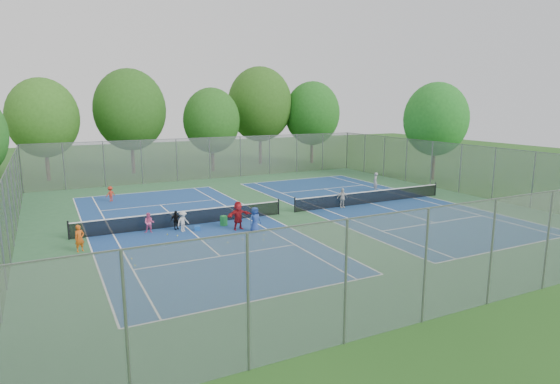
# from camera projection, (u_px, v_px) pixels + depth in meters

# --- Properties ---
(ground) EXTENTS (120.00, 120.00, 0.00)m
(ground) POSITION_uv_depth(u_px,v_px,m) (287.00, 214.00, 31.37)
(ground) COLOR #235219
(ground) RESTS_ON ground
(court_pad) EXTENTS (32.00, 32.00, 0.01)m
(court_pad) POSITION_uv_depth(u_px,v_px,m) (287.00, 213.00, 31.37)
(court_pad) COLOR #2E6238
(court_pad) RESTS_ON ground
(court_left) EXTENTS (10.97, 23.77, 0.01)m
(court_left) POSITION_uv_depth(u_px,v_px,m) (184.00, 226.00, 28.26)
(court_left) COLOR navy
(court_left) RESTS_ON court_pad
(court_right) EXTENTS (10.97, 23.77, 0.01)m
(court_right) POSITION_uv_depth(u_px,v_px,m) (371.00, 203.00, 34.48)
(court_right) COLOR navy
(court_right) RESTS_ON court_pad
(net_left) EXTENTS (12.87, 0.10, 0.91)m
(net_left) POSITION_uv_depth(u_px,v_px,m) (184.00, 219.00, 28.18)
(net_left) COLOR black
(net_left) RESTS_ON ground
(net_right) EXTENTS (12.87, 0.10, 0.91)m
(net_right) POSITION_uv_depth(u_px,v_px,m) (371.00, 197.00, 34.39)
(net_right) COLOR black
(net_right) RESTS_ON ground
(fence_north) EXTENTS (32.00, 0.10, 4.00)m
(fence_north) POSITION_uv_depth(u_px,v_px,m) (210.00, 158.00, 45.00)
(fence_north) COLOR gray
(fence_north) RESTS_ON ground
(fence_south) EXTENTS (32.00, 0.10, 4.00)m
(fence_south) POSITION_uv_depth(u_px,v_px,m) (491.00, 253.00, 16.98)
(fence_south) COLOR gray
(fence_south) RESTS_ON ground
(fence_west) EXTENTS (0.10, 32.00, 4.00)m
(fence_west) POSITION_uv_depth(u_px,v_px,m) (10.00, 209.00, 23.88)
(fence_west) COLOR gray
(fence_west) RESTS_ON ground
(fence_east) EXTENTS (0.10, 32.00, 4.00)m
(fence_east) POSITION_uv_depth(u_px,v_px,m) (460.00, 169.00, 38.10)
(fence_east) COLOR gray
(fence_east) RESTS_ON ground
(tree_nw) EXTENTS (6.40, 6.40, 9.58)m
(tree_nw) POSITION_uv_depth(u_px,v_px,m) (43.00, 118.00, 43.29)
(tree_nw) COLOR #443326
(tree_nw) RESTS_ON ground
(tree_nl) EXTENTS (7.20, 7.20, 10.69)m
(tree_nl) POSITION_uv_depth(u_px,v_px,m) (130.00, 110.00, 47.59)
(tree_nl) COLOR #443326
(tree_nl) RESTS_ON ground
(tree_nc) EXTENTS (6.00, 6.00, 8.85)m
(tree_nc) POSITION_uv_depth(u_px,v_px,m) (212.00, 121.00, 49.61)
(tree_nc) COLOR #443326
(tree_nc) RESTS_ON ground
(tree_nr) EXTENTS (7.60, 7.60, 11.42)m
(tree_nr) POSITION_uv_depth(u_px,v_px,m) (260.00, 104.00, 55.03)
(tree_nr) COLOR #443326
(tree_nr) RESTS_ON ground
(tree_ne) EXTENTS (6.60, 6.60, 9.77)m
(tree_ne) POSITION_uv_depth(u_px,v_px,m) (312.00, 113.00, 56.15)
(tree_ne) COLOR #443326
(tree_ne) RESTS_ON ground
(tree_side_e) EXTENTS (6.00, 6.00, 9.20)m
(tree_side_e) POSITION_uv_depth(u_px,v_px,m) (436.00, 119.00, 43.97)
(tree_side_e) COLOR #443326
(tree_side_e) RESTS_ON ground
(ball_crate) EXTENTS (0.39, 0.39, 0.27)m
(ball_crate) POSITION_uv_depth(u_px,v_px,m) (197.00, 228.00, 27.24)
(ball_crate) COLOR #1755B2
(ball_crate) RESTS_ON ground
(ball_hopper) EXTENTS (0.41, 0.41, 0.62)m
(ball_hopper) POSITION_uv_depth(u_px,v_px,m) (224.00, 221.00, 28.21)
(ball_hopper) COLOR green
(ball_hopper) RESTS_ON ground
(student_a) EXTENTS (0.59, 0.50, 1.38)m
(student_a) POSITION_uv_depth(u_px,v_px,m) (80.00, 238.00, 23.30)
(student_a) COLOR #D15513
(student_a) RESTS_ON ground
(student_b) EXTENTS (0.69, 0.62, 1.18)m
(student_b) POSITION_uv_depth(u_px,v_px,m) (149.00, 223.00, 26.65)
(student_b) COLOR #E35891
(student_b) RESTS_ON ground
(student_c) EXTENTS (0.90, 0.74, 1.22)m
(student_c) POSITION_uv_depth(u_px,v_px,m) (183.00, 221.00, 26.89)
(student_c) COLOR beige
(student_c) RESTS_ON ground
(student_d) EXTENTS (0.71, 0.42, 1.14)m
(student_d) POSITION_uv_depth(u_px,v_px,m) (176.00, 220.00, 27.34)
(student_d) COLOR black
(student_d) RESTS_ON ground
(student_e) EXTENTS (0.79, 0.58, 1.47)m
(student_e) POSITION_uv_depth(u_px,v_px,m) (255.00, 220.00, 26.79)
(student_e) COLOR navy
(student_e) RESTS_ON ground
(student_f) EXTENTS (1.62, 0.70, 1.69)m
(student_f) POSITION_uv_depth(u_px,v_px,m) (238.00, 216.00, 27.27)
(student_f) COLOR #AF191E
(student_f) RESTS_ON ground
(child_far_baseline) EXTENTS (0.86, 0.70, 1.16)m
(child_far_baseline) POSITION_uv_depth(u_px,v_px,m) (110.00, 194.00, 35.03)
(child_far_baseline) COLOR red
(child_far_baseline) RESTS_ON ground
(instructor) EXTENTS (0.69, 0.67, 1.59)m
(instructor) POSITION_uv_depth(u_px,v_px,m) (375.00, 182.00, 38.94)
(instructor) COLOR #969699
(instructor) RESTS_ON ground
(teen_court_b) EXTENTS (0.84, 0.39, 1.40)m
(teen_court_b) POSITION_uv_depth(u_px,v_px,m) (342.00, 198.00, 32.93)
(teen_court_b) COLOR silver
(teen_court_b) RESTS_ON ground
(tennis_ball_0) EXTENTS (0.07, 0.07, 0.07)m
(tennis_ball_0) POSITION_uv_depth(u_px,v_px,m) (264.00, 240.00, 25.31)
(tennis_ball_0) COLOR #CBE435
(tennis_ball_0) RESTS_ON ground
(tennis_ball_1) EXTENTS (0.07, 0.07, 0.07)m
(tennis_ball_1) POSITION_uv_depth(u_px,v_px,m) (132.00, 259.00, 22.24)
(tennis_ball_1) COLOR #EEF338
(tennis_ball_1) RESTS_ON ground
(tennis_ball_2) EXTENTS (0.07, 0.07, 0.07)m
(tennis_ball_2) POSITION_uv_depth(u_px,v_px,m) (225.00, 236.00, 26.09)
(tennis_ball_2) COLOR #BFEA36
(tennis_ball_2) RESTS_ON ground
(tennis_ball_3) EXTENTS (0.07, 0.07, 0.07)m
(tennis_ball_3) POSITION_uv_depth(u_px,v_px,m) (135.00, 266.00, 21.31)
(tennis_ball_3) COLOR #B4CE2F
(tennis_ball_3) RESTS_ON ground
(tennis_ball_4) EXTENTS (0.07, 0.07, 0.07)m
(tennis_ball_4) POSITION_uv_depth(u_px,v_px,m) (228.00, 243.00, 24.75)
(tennis_ball_4) COLOR #D5F238
(tennis_ball_4) RESTS_ON ground
(tennis_ball_5) EXTENTS (0.07, 0.07, 0.07)m
(tennis_ball_5) POSITION_uv_depth(u_px,v_px,m) (199.00, 239.00, 25.39)
(tennis_ball_5) COLOR #D5E836
(tennis_ball_5) RESTS_ON ground
(tennis_ball_6) EXTENTS (0.07, 0.07, 0.07)m
(tennis_ball_6) POSITION_uv_depth(u_px,v_px,m) (177.00, 236.00, 26.02)
(tennis_ball_6) COLOR #ECF438
(tennis_ball_6) RESTS_ON ground
(tennis_ball_7) EXTENTS (0.07, 0.07, 0.07)m
(tennis_ball_7) POSITION_uv_depth(u_px,v_px,m) (242.00, 240.00, 25.34)
(tennis_ball_7) COLOR yellow
(tennis_ball_7) RESTS_ON ground
(tennis_ball_8) EXTENTS (0.07, 0.07, 0.07)m
(tennis_ball_8) POSITION_uv_depth(u_px,v_px,m) (264.00, 235.00, 26.18)
(tennis_ball_8) COLOR #CAE034
(tennis_ball_8) RESTS_ON ground
(tennis_ball_9) EXTENTS (0.07, 0.07, 0.07)m
(tennis_ball_9) POSITION_uv_depth(u_px,v_px,m) (167.00, 235.00, 26.25)
(tennis_ball_9) COLOR gold
(tennis_ball_9) RESTS_ON ground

